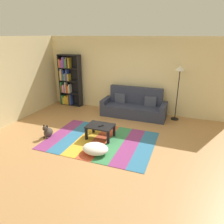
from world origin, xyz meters
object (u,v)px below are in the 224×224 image
at_px(bookshelf, 68,81).
at_px(dog, 48,132).
at_px(couch, 134,107).
at_px(standing_lamp, 180,75).
at_px(pouf, 95,149).
at_px(coffee_table, 100,127).
at_px(tv_remote, 101,126).

height_order(bookshelf, dog, bookshelf).
relative_size(couch, standing_lamp, 1.24).
height_order(bookshelf, pouf, bookshelf).
bearing_deg(bookshelf, couch, -5.66).
height_order(bookshelf, standing_lamp, bookshelf).
xyz_separation_m(coffee_table, dog, (-1.43, -0.47, -0.16)).
bearing_deg(pouf, standing_lamp, 61.21).
bearing_deg(couch, pouf, -94.43).
distance_m(coffee_table, pouf, 0.84).
height_order(pouf, tv_remote, tv_remote).
bearing_deg(couch, dog, -126.76).
xyz_separation_m(couch, dog, (-1.86, -2.48, -0.18)).
height_order(pouf, dog, dog).
distance_m(coffee_table, tv_remote, 0.10).
height_order(bookshelf, coffee_table, bookshelf).
bearing_deg(coffee_table, dog, -161.95).
xyz_separation_m(standing_lamp, tv_remote, (-1.80, -2.23, -1.11)).
bearing_deg(couch, tv_remote, -100.57).
bearing_deg(coffee_table, bookshelf, 136.22).
xyz_separation_m(coffee_table, pouf, (0.21, -0.79, -0.20)).
relative_size(bookshelf, coffee_table, 2.77).
distance_m(pouf, tv_remote, 0.81).
relative_size(coffee_table, tv_remote, 4.87).
bearing_deg(standing_lamp, bookshelf, 178.38).
height_order(pouf, standing_lamp, standing_lamp).
relative_size(pouf, tv_remote, 4.33).
distance_m(coffee_table, dog, 1.51).
relative_size(couch, tv_remote, 15.07).
distance_m(couch, standing_lamp, 1.85).
bearing_deg(tv_remote, coffee_table, 161.08).
height_order(dog, standing_lamp, standing_lamp).
bearing_deg(bookshelf, coffee_table, -43.78).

